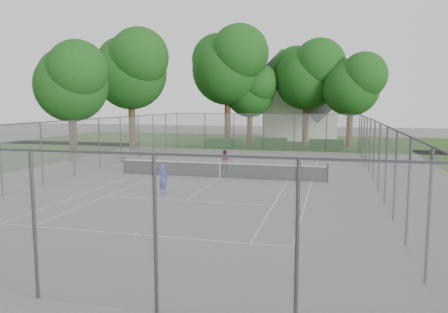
% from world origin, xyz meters
% --- Properties ---
extents(ground, '(120.00, 120.00, 0.00)m').
position_xyz_m(ground, '(0.00, 0.00, 0.00)').
color(ground, slate).
rests_on(ground, ground).
extents(grass_far, '(60.00, 20.00, 0.00)m').
position_xyz_m(grass_far, '(0.00, 26.00, 0.00)').
color(grass_far, '#244714').
rests_on(grass_far, ground).
extents(court_markings, '(11.03, 23.83, 0.01)m').
position_xyz_m(court_markings, '(0.00, 0.00, 0.01)').
color(court_markings, silver).
rests_on(court_markings, ground).
extents(tennis_net, '(12.87, 0.10, 1.10)m').
position_xyz_m(tennis_net, '(0.00, 0.00, 0.51)').
color(tennis_net, black).
rests_on(tennis_net, ground).
extents(perimeter_fence, '(18.08, 34.08, 3.52)m').
position_xyz_m(perimeter_fence, '(0.00, 0.00, 1.81)').
color(perimeter_fence, '#38383D').
rests_on(perimeter_fence, ground).
extents(tree_far_left, '(8.92, 8.15, 12.83)m').
position_xyz_m(tree_far_left, '(-4.64, 21.52, 8.82)').
color(tree_far_left, '#3D2916').
rests_on(tree_far_left, ground).
extents(tree_far_midleft, '(6.12, 5.59, 8.80)m').
position_xyz_m(tree_far_midleft, '(-2.41, 22.74, 6.04)').
color(tree_far_midleft, '#3D2916').
rests_on(tree_far_midleft, ground).
extents(tree_far_midright, '(7.88, 7.19, 11.33)m').
position_xyz_m(tree_far_midright, '(3.74, 23.22, 7.78)').
color(tree_far_midright, '#3D2916').
rests_on(tree_far_midright, ground).
extents(tree_far_right, '(6.67, 6.09, 9.58)m').
position_xyz_m(tree_far_right, '(8.34, 21.25, 6.58)').
color(tree_far_right, '#3D2916').
rests_on(tree_far_right, ground).
extents(tree_side_back, '(8.10, 7.39, 11.64)m').
position_xyz_m(tree_side_back, '(-12.64, 14.25, 8.00)').
color(tree_side_back, '#3D2916').
rests_on(tree_side_back, ground).
extents(tree_side_front, '(6.41, 5.85, 9.22)m').
position_xyz_m(tree_side_front, '(-12.95, 4.55, 6.33)').
color(tree_side_front, '#3D2916').
rests_on(tree_side_front, ground).
extents(hedge_left, '(3.49, 1.05, 0.87)m').
position_xyz_m(hedge_left, '(-4.20, 17.74, 0.44)').
color(hedge_left, '#154316').
rests_on(hedge_left, ground).
extents(hedge_mid, '(3.20, 0.91, 1.01)m').
position_xyz_m(hedge_mid, '(0.49, 18.87, 0.50)').
color(hedge_mid, '#154316').
rests_on(hedge_mid, ground).
extents(hedge_right, '(3.29, 1.21, 0.99)m').
position_xyz_m(hedge_right, '(6.02, 18.15, 0.49)').
color(hedge_right, '#154316').
rests_on(hedge_right, ground).
extents(house, '(8.72, 6.76, 10.86)m').
position_xyz_m(house, '(2.71, 29.94, 4.37)').
color(house, white).
rests_on(house, ground).
extents(girl_player, '(0.66, 0.54, 1.54)m').
position_xyz_m(girl_player, '(-1.57, -5.28, 0.77)').
color(girl_player, '#2C34A8').
rests_on(girl_player, ground).
extents(woman_player, '(0.80, 0.68, 1.43)m').
position_xyz_m(woman_player, '(-0.31, 2.61, 0.72)').
color(woman_player, '#642153').
rests_on(woman_player, ground).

